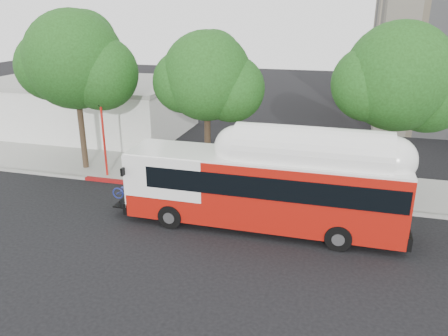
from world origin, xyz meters
name	(u,v)px	position (x,y,z in m)	size (l,w,h in m)	color
ground	(190,224)	(0.00, 0.00, 0.00)	(120.00, 120.00, 0.00)	black
sidewalk	(226,176)	(0.00, 6.50, 0.07)	(60.00, 5.00, 0.15)	gray
curb_strip	(214,192)	(0.00, 3.90, 0.07)	(60.00, 0.30, 0.15)	gray
red_curb_segment	(164,186)	(-3.00, 3.90, 0.08)	(10.00, 0.32, 0.16)	maroon
street_tree_left	(82,64)	(-8.53, 5.56, 6.60)	(6.67, 5.80, 9.74)	#2D2116
street_tree_mid	(214,80)	(-0.59, 6.06, 5.91)	(5.75, 5.00, 8.62)	#2D2116
street_tree_right	(408,81)	(9.44, 5.86, 6.26)	(6.21, 5.40, 9.18)	#2D2116
low_commercial_bldg	(87,106)	(-14.00, 14.00, 2.15)	(16.20, 10.20, 4.25)	silver
transit_bus	(264,190)	(3.36, 0.70, 1.85)	(13.41, 2.92, 3.96)	#A5130B
signal_pole	(104,139)	(-6.95, 4.55, 2.41)	(0.13, 0.44, 4.69)	red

